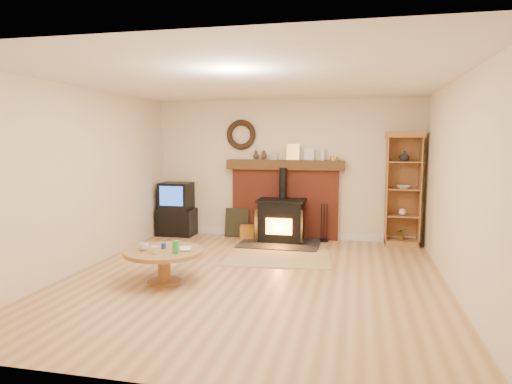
% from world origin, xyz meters
% --- Properties ---
extents(ground, '(5.50, 5.50, 0.00)m').
position_xyz_m(ground, '(0.00, 0.00, 0.00)').
color(ground, '#A87846').
rests_on(ground, ground).
extents(room_shell, '(5.02, 5.52, 2.61)m').
position_xyz_m(room_shell, '(-0.02, 0.09, 1.72)').
color(room_shell, beige).
rests_on(room_shell, ground).
extents(chimney_breast, '(2.20, 0.22, 1.78)m').
position_xyz_m(chimney_breast, '(0.00, 2.67, 0.80)').
color(chimney_breast, maroon).
rests_on(chimney_breast, ground).
extents(wood_stove, '(1.40, 1.00, 1.34)m').
position_xyz_m(wood_stove, '(0.00, 2.28, 0.39)').
color(wood_stove, black).
rests_on(wood_stove, ground).
extents(area_rug, '(1.75, 1.29, 0.01)m').
position_xyz_m(area_rug, '(0.13, 1.13, 0.01)').
color(area_rug, olive).
rests_on(area_rug, ground).
extents(tv_unit, '(0.70, 0.50, 1.03)m').
position_xyz_m(tv_unit, '(-2.10, 2.47, 0.49)').
color(tv_unit, black).
rests_on(tv_unit, ground).
extents(curio_cabinet, '(0.64, 0.46, 1.99)m').
position_xyz_m(curio_cabinet, '(2.11, 2.55, 1.00)').
color(curio_cabinet, brown).
rests_on(curio_cabinet, ground).
extents(firelog_box, '(0.46, 0.34, 0.26)m').
position_xyz_m(firelog_box, '(-0.59, 2.40, 0.13)').
color(firelog_box, yellow).
rests_on(firelog_box, ground).
extents(leaning_painting, '(0.46, 0.12, 0.55)m').
position_xyz_m(leaning_painting, '(-0.91, 2.55, 0.28)').
color(leaning_painting, black).
rests_on(leaning_painting, ground).
extents(fire_tools, '(0.16, 0.16, 0.70)m').
position_xyz_m(fire_tools, '(0.76, 2.50, 0.13)').
color(fire_tools, black).
rests_on(fire_tools, ground).
extents(coffee_table, '(1.03, 1.03, 0.60)m').
position_xyz_m(coffee_table, '(-1.09, -0.40, 0.35)').
color(coffee_table, brown).
rests_on(coffee_table, ground).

